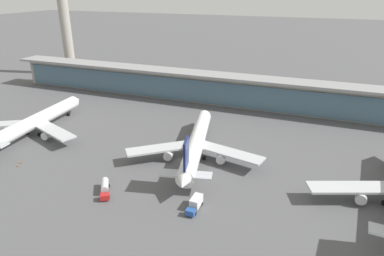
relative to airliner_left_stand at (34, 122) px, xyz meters
The scene contains 9 objects.
ground_plane 62.24m from the airliner_left_stand, ahead, with size 1200.00×1200.00×0.00m, color #515154.
airliner_left_stand is the anchor object (origin of this frame).
airliner_centre_stand 66.45m from the airliner_left_stand, ahead, with size 44.92×59.37×15.98m.
service_truck_near_nose_red 56.53m from the airliner_left_stand, 27.09° to the right, with size 6.63×8.41×2.95m.
service_truck_mid_apron_blue 80.29m from the airliner_left_stand, 17.00° to the right, with size 2.41×7.30×3.10m.
terminal_building 88.36m from the airliner_left_stand, 45.37° to the left, with size 248.15×12.80×15.20m.
control_tower 110.30m from the airliner_left_stand, 121.73° to the left, with size 12.00×12.00×80.88m.
safety_cone_alpha 25.30m from the airliner_left_stand, 57.06° to the right, with size 0.62×0.62×0.70m.
safety_cone_bravo 27.64m from the airliner_left_stand, 57.58° to the right, with size 0.62×0.62×0.70m.
Camera 1 is at (41.62, -94.84, 54.45)m, focal length 32.27 mm.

